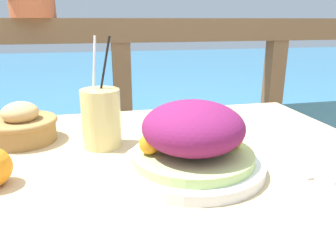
# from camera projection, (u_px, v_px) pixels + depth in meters

# --- Properties ---
(patio_table) EXTENTS (1.04, 0.83, 0.71)m
(patio_table) POSITION_uv_depth(u_px,v_px,m) (156.00, 205.00, 0.70)
(patio_table) COLOR tan
(patio_table) RESTS_ON ground_plane
(railing_fence) EXTENTS (2.80, 0.08, 1.00)m
(railing_fence) POSITION_uv_depth(u_px,v_px,m) (123.00, 96.00, 1.35)
(railing_fence) COLOR brown
(railing_fence) RESTS_ON ground_plane
(sea_backdrop) EXTENTS (12.00, 4.00, 0.47)m
(sea_backdrop) POSITION_uv_depth(u_px,v_px,m) (104.00, 88.00, 3.81)
(sea_backdrop) COLOR teal
(sea_backdrop) RESTS_ON ground_plane
(salad_plate) EXTENTS (0.28, 0.28, 0.14)m
(salad_plate) POSITION_uv_depth(u_px,v_px,m) (193.00, 141.00, 0.62)
(salad_plate) COLOR silver
(salad_plate) RESTS_ON patio_table
(drink_glass) EXTENTS (0.09, 0.09, 0.25)m
(drink_glass) POSITION_uv_depth(u_px,v_px,m) (101.00, 118.00, 0.74)
(drink_glass) COLOR #DBCC7F
(drink_glass) RESTS_ON patio_table
(bread_basket) EXTENTS (0.17, 0.17, 0.10)m
(bread_basket) POSITION_uv_depth(u_px,v_px,m) (22.00, 126.00, 0.78)
(bread_basket) COLOR olive
(bread_basket) RESTS_ON patio_table
(fork) EXTENTS (0.03, 0.18, 0.00)m
(fork) POSITION_uv_depth(u_px,v_px,m) (281.00, 160.00, 0.68)
(fork) COLOR silver
(fork) RESTS_ON patio_table
(knife) EXTENTS (0.03, 0.18, 0.00)m
(knife) POSITION_uv_depth(u_px,v_px,m) (310.00, 163.00, 0.67)
(knife) COLOR silver
(knife) RESTS_ON patio_table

